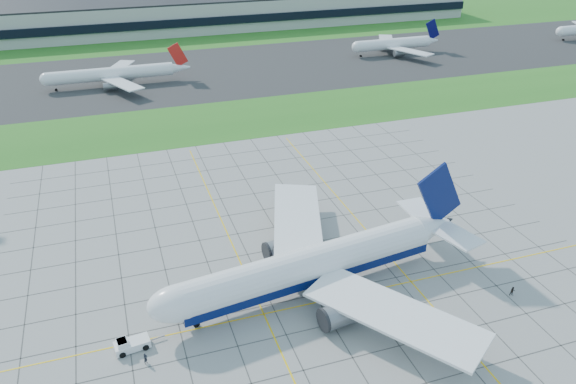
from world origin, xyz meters
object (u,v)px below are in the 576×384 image
(airliner, at_px, (312,265))
(distant_jet_2, at_px, (394,44))
(pushback_tug, at_px, (130,344))
(crew_far, at_px, (513,291))
(crew_near, at_px, (146,359))
(distant_jet_1, at_px, (113,74))

(airliner, relative_size, distant_jet_2, 1.45)
(pushback_tug, height_order, crew_far, pushback_tug)
(crew_near, relative_size, distant_jet_2, 0.04)
(airliner, bearing_deg, crew_near, -171.84)
(pushback_tug, relative_size, distant_jet_2, 0.19)
(airliner, distance_m, pushback_tug, 32.40)
(airliner, xyz_separation_m, crew_far, (32.96, -12.75, -4.40))
(airliner, relative_size, distant_jet_1, 1.22)
(crew_near, xyz_separation_m, distant_jet_2, (123.66, 153.96, 3.54))
(distant_jet_2, bearing_deg, pushback_tug, -129.91)
(airliner, height_order, distant_jet_2, airliner)
(crew_near, bearing_deg, crew_far, -50.05)
(pushback_tug, distance_m, crew_near, 4.28)
(crew_far, height_order, distant_jet_1, distant_jet_1)
(distant_jet_1, bearing_deg, distant_jet_2, 4.16)
(pushback_tug, height_order, distant_jet_2, distant_jet_2)
(distant_jet_1, xyz_separation_m, distant_jet_2, (119.76, 8.71, -0.00))
(airliner, bearing_deg, distant_jet_1, 92.65)
(distant_jet_1, bearing_deg, crew_far, -68.49)
(distant_jet_1, bearing_deg, pushback_tug, -92.36)
(distant_jet_1, bearing_deg, airliner, -79.26)
(pushback_tug, relative_size, distant_jet_1, 0.16)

